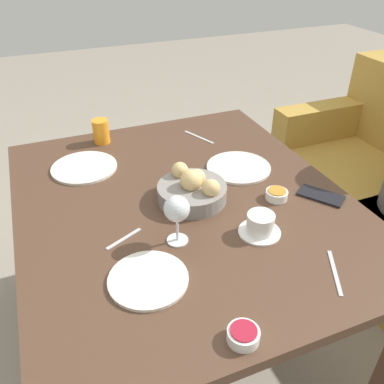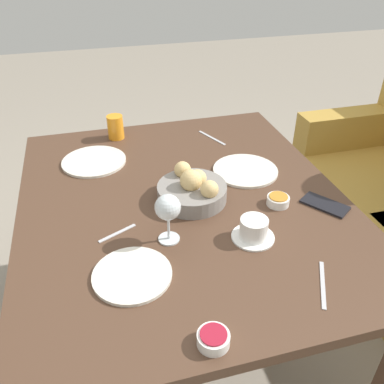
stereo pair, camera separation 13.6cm
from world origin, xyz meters
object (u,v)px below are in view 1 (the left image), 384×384
coffee_cup (260,225)px  jam_bowl_honey (277,195)px  spoon_coffee (124,239)px  cell_phone (321,196)px  plate_far_center (239,167)px  jam_bowl_berry (243,335)px  plate_near_right (148,279)px  fork_silver (199,137)px  plate_near_left (84,167)px  wine_glass (177,210)px  knife_silver (335,272)px  juice_glass (101,131)px  bread_basket (193,189)px

coffee_cup → jam_bowl_honey: size_ratio=1.72×
jam_bowl_honey → spoon_coffee: bearing=-88.6°
cell_phone → spoon_coffee: bearing=-92.9°
plate_far_center → jam_bowl_berry: size_ratio=3.26×
plate_near_right → fork_silver: plate_near_right is taller
plate_near_left → plate_far_center: same height
plate_far_center → spoon_coffee: (0.24, -0.51, -0.00)m
wine_glass → jam_bowl_berry: wine_glass is taller
coffee_cup → knife_silver: coffee_cup is taller
knife_silver → spoon_coffee: 0.60m
plate_near_right → plate_far_center: bearing=131.3°
juice_glass → coffee_cup: 0.85m
spoon_coffee → cell_phone: (0.03, 0.68, 0.00)m
juice_glass → coffee_cup: juice_glass is taller
fork_silver → spoon_coffee: size_ratio=1.34×
bread_basket → plate_near_left: size_ratio=0.94×
coffee_cup → spoon_coffee: size_ratio=1.08×
plate_far_center → wine_glass: bearing=-49.6°
bread_basket → plate_near_right: bread_basket is taller
plate_far_center → coffee_cup: size_ratio=1.89×
coffee_cup → jam_bowl_honey: bearing=133.6°
coffee_cup → bread_basket: bearing=-153.6°
knife_silver → cell_phone: bearing=148.9°
bread_basket → wine_glass: 0.23m
plate_far_center → fork_silver: plate_far_center is taller
knife_silver → spoon_coffee: (-0.35, -0.49, 0.00)m
spoon_coffee → wine_glass: bearing=65.2°
plate_near_left → wine_glass: size_ratio=1.59×
plate_near_right → jam_bowl_honey: bearing=111.4°
spoon_coffee → plate_near_right: bearing=5.6°
plate_far_center → jam_bowl_honey: size_ratio=3.26×
juice_glass → plate_near_right: bearing=-3.6°
jam_bowl_honey → cell_phone: size_ratio=0.45×
coffee_cup → fork_silver: (-0.67, 0.08, -0.03)m
plate_near_left → plate_far_center: size_ratio=1.02×
wine_glass → jam_bowl_berry: size_ratio=2.08×
plate_near_left → jam_bowl_berry: size_ratio=3.31×
bread_basket → plate_near_left: bread_basket is taller
fork_silver → plate_near_right: bearing=-31.7°
bread_basket → coffee_cup: size_ratio=1.81×
fork_silver → spoon_coffee: (0.55, -0.47, 0.00)m
plate_near_left → spoon_coffee: (0.46, 0.04, -0.00)m
jam_bowl_berry → jam_bowl_honey: (-0.46, 0.37, 0.00)m
juice_glass → fork_silver: bearing=74.5°
juice_glass → coffee_cup: size_ratio=0.78×
fork_silver → cell_phone: bearing=19.9°
knife_silver → plate_near_right: bearing=-108.7°
plate_near_left → plate_near_right: 0.65m
fork_silver → jam_bowl_berry: bearing=-17.3°
plate_far_center → bread_basket: bearing=-62.7°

